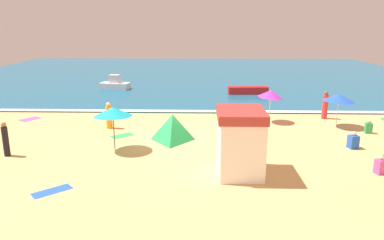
# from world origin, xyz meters

# --- Properties ---
(ground_plane) EXTENTS (60.00, 60.00, 0.00)m
(ground_plane) POSITION_xyz_m (0.00, 0.00, 0.00)
(ground_plane) COLOR #E5B26B
(ocean_water) EXTENTS (60.00, 44.00, 0.10)m
(ocean_water) POSITION_xyz_m (0.00, 28.00, 0.05)
(ocean_water) COLOR #196084
(ocean_water) RESTS_ON ground_plane
(wave_breaker_foam) EXTENTS (57.00, 0.70, 0.01)m
(wave_breaker_foam) POSITION_xyz_m (0.00, 6.30, 0.10)
(wave_breaker_foam) COLOR white
(wave_breaker_foam) RESTS_ON ocean_water
(lifeguard_cabana) EXTENTS (2.02, 2.63, 2.91)m
(lifeguard_cabana) POSITION_xyz_m (3.17, -5.26, 1.48)
(lifeguard_cabana) COLOR white
(lifeguard_cabana) RESTS_ON ground_plane
(beach_umbrella_1) EXTENTS (2.40, 2.42, 2.35)m
(beach_umbrella_1) POSITION_xyz_m (-3.08, -2.31, 2.07)
(beach_umbrella_1) COLOR #4C3823
(beach_umbrella_1) RESTS_ON ground_plane
(beach_umbrella_4) EXTENTS (2.09, 2.06, 2.27)m
(beach_umbrella_4) POSITION_xyz_m (6.08, 3.64, 1.94)
(beach_umbrella_4) COLOR silver
(beach_umbrella_4) RESTS_ON ground_plane
(beach_umbrella_5) EXTENTS (2.02, 2.00, 2.18)m
(beach_umbrella_5) POSITION_xyz_m (10.22, 2.56, 1.91)
(beach_umbrella_5) COLOR silver
(beach_umbrella_5) RESTS_ON ground_plane
(beach_tent) EXTENTS (1.89, 2.41, 1.50)m
(beach_tent) POSITION_xyz_m (-0.16, -0.40, 0.75)
(beach_tent) COLOR green
(beach_tent) RESTS_ON ground_plane
(beachgoer_0) EXTENTS (0.46, 0.46, 1.69)m
(beachgoer_0) POSITION_xyz_m (-4.39, 1.84, 0.79)
(beachgoer_0) COLOR orange
(beachgoer_0) RESTS_ON ground_plane
(beachgoer_1) EXTENTS (0.51, 0.51, 1.95)m
(beachgoer_1) POSITION_xyz_m (10.13, 4.71, 0.92)
(beachgoer_1) COLOR red
(beachgoer_1) RESTS_ON ground_plane
(beachgoer_2) EXTENTS (0.46, 0.46, 0.86)m
(beachgoer_2) POSITION_xyz_m (9.40, -5.16, 0.37)
(beachgoer_2) COLOR #D84CA5
(beachgoer_2) RESTS_ON ground_plane
(beachgoer_3) EXTENTS (0.44, 0.44, 0.85)m
(beachgoer_3) POSITION_xyz_m (11.65, 1.16, 0.36)
(beachgoer_3) COLOR green
(beachgoer_3) RESTS_ON ground_plane
(beachgoer_4) EXTENTS (0.42, 0.42, 1.76)m
(beachgoer_4) POSITION_xyz_m (-8.30, -3.36, 0.85)
(beachgoer_4) COLOR black
(beachgoer_4) RESTS_ON ground_plane
(beachgoer_5) EXTENTS (0.55, 0.55, 0.94)m
(beachgoer_5) POSITION_xyz_m (9.59, -1.70, 0.40)
(beachgoer_5) COLOR blue
(beachgoer_5) RESTS_ON ground_plane
(beach_towel_0) EXTENTS (1.54, 1.47, 0.01)m
(beach_towel_0) POSITION_xyz_m (-3.23, 0.20, 0.01)
(beach_towel_0) COLOR green
(beach_towel_0) RESTS_ON ground_plane
(beach_towel_1) EXTENTS (1.46, 1.59, 0.01)m
(beach_towel_1) POSITION_xyz_m (-10.54, 3.94, 0.01)
(beach_towel_1) COLOR #D84CA5
(beach_towel_1) RESTS_ON ground_plane
(beach_towel_2) EXTENTS (1.53, 1.46, 0.01)m
(beach_towel_2) POSITION_xyz_m (-4.44, -7.31, 0.01)
(beach_towel_2) COLOR blue
(beach_towel_2) RESTS_ON ground_plane
(small_boat_0) EXTENTS (3.09, 1.90, 1.44)m
(small_boat_0) POSITION_xyz_m (-7.31, 15.92, 0.57)
(small_boat_0) COLOR white
(small_boat_0) RESTS_ON ocean_water
(small_boat_1) EXTENTS (3.76, 1.35, 0.67)m
(small_boat_1) POSITION_xyz_m (5.85, 13.71, 0.44)
(small_boat_1) COLOR red
(small_boat_1) RESTS_ON ocean_water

